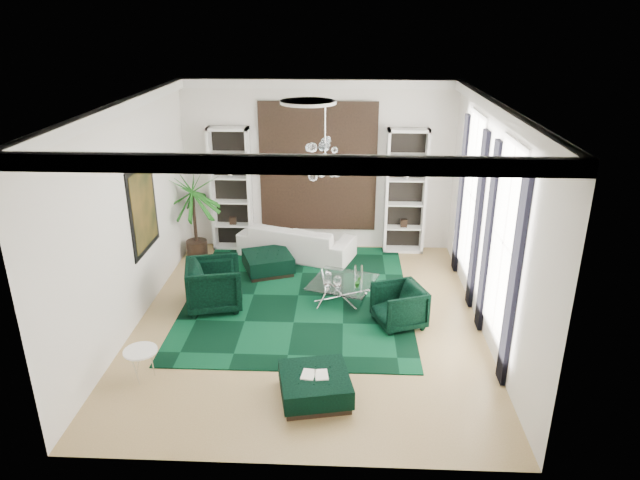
{
  "coord_description": "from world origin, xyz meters",
  "views": [
    {
      "loc": [
        0.61,
        -8.88,
        5.08
      ],
      "look_at": [
        0.18,
        0.5,
        1.34
      ],
      "focal_mm": 32.0,
      "sensor_mm": 36.0,
      "label": 1
    }
  ],
  "objects_px": {
    "coffee_table": "(343,290)",
    "side_table": "(142,365)",
    "armchair_left": "(214,285)",
    "palm": "(193,205)",
    "armchair_right": "(399,306)",
    "ottoman_front": "(315,386)",
    "sofa": "(297,241)",
    "ottoman_side": "(268,263)"
  },
  "relations": [
    {
      "from": "side_table",
      "to": "coffee_table",
      "type": "bearing_deg",
      "value": 42.09
    },
    {
      "from": "ottoman_side",
      "to": "side_table",
      "type": "xyz_separation_m",
      "value": [
        -1.37,
        -3.83,
        0.03
      ]
    },
    {
      "from": "side_table",
      "to": "armchair_left",
      "type": "bearing_deg",
      "value": 75.24
    },
    {
      "from": "side_table",
      "to": "palm",
      "type": "xyz_separation_m",
      "value": [
        -0.3,
        4.5,
        1.01
      ]
    },
    {
      "from": "sofa",
      "to": "armchair_left",
      "type": "height_order",
      "value": "armchair_left"
    },
    {
      "from": "ottoman_side",
      "to": "side_table",
      "type": "height_order",
      "value": "side_table"
    },
    {
      "from": "armchair_left",
      "to": "ottoman_front",
      "type": "distance_m",
      "value": 3.3
    },
    {
      "from": "ottoman_side",
      "to": "armchair_right",
      "type": "bearing_deg",
      "value": -38.86
    },
    {
      "from": "sofa",
      "to": "palm",
      "type": "relative_size",
      "value": 1.01
    },
    {
      "from": "palm",
      "to": "armchair_right",
      "type": "bearing_deg",
      "value": -32.86
    },
    {
      "from": "armchair_right",
      "to": "palm",
      "type": "distance_m",
      "value": 5.1
    },
    {
      "from": "side_table",
      "to": "palm",
      "type": "distance_m",
      "value": 4.62
    },
    {
      "from": "armchair_left",
      "to": "coffee_table",
      "type": "height_order",
      "value": "armchair_left"
    },
    {
      "from": "sofa",
      "to": "armchair_right",
      "type": "distance_m",
      "value": 3.58
    },
    {
      "from": "coffee_table",
      "to": "side_table",
      "type": "bearing_deg",
      "value": -137.91
    },
    {
      "from": "sofa",
      "to": "palm",
      "type": "xyz_separation_m",
      "value": [
        -2.2,
        -0.22,
        0.88
      ]
    },
    {
      "from": "sofa",
      "to": "armchair_left",
      "type": "bearing_deg",
      "value": 80.65
    },
    {
      "from": "armchair_left",
      "to": "armchair_right",
      "type": "distance_m",
      "value": 3.37
    },
    {
      "from": "sofa",
      "to": "armchair_left",
      "type": "distance_m",
      "value": 2.78
    },
    {
      "from": "armchair_right",
      "to": "ottoman_side",
      "type": "height_order",
      "value": "armchair_right"
    },
    {
      "from": "armchair_right",
      "to": "coffee_table",
      "type": "relative_size",
      "value": 0.72
    },
    {
      "from": "coffee_table",
      "to": "ottoman_front",
      "type": "bearing_deg",
      "value": -96.88
    },
    {
      "from": "ottoman_front",
      "to": "side_table",
      "type": "bearing_deg",
      "value": 172.36
    },
    {
      "from": "side_table",
      "to": "armchair_right",
      "type": "bearing_deg",
      "value": 24.26
    },
    {
      "from": "armchair_left",
      "to": "side_table",
      "type": "relative_size",
      "value": 2.0
    },
    {
      "from": "ottoman_front",
      "to": "ottoman_side",
      "type": "bearing_deg",
      "value": 106.17
    },
    {
      "from": "armchair_left",
      "to": "coffee_table",
      "type": "distance_m",
      "value": 2.4
    },
    {
      "from": "sofa",
      "to": "palm",
      "type": "distance_m",
      "value": 2.38
    },
    {
      "from": "armchair_right",
      "to": "side_table",
      "type": "xyz_separation_m",
      "value": [
        -3.93,
        -1.77,
        -0.13
      ]
    },
    {
      "from": "armchair_left",
      "to": "ottoman_front",
      "type": "relative_size",
      "value": 1.04
    },
    {
      "from": "sofa",
      "to": "ottoman_front",
      "type": "relative_size",
      "value": 2.65
    },
    {
      "from": "armchair_left",
      "to": "ottoman_side",
      "type": "bearing_deg",
      "value": -39.62
    },
    {
      "from": "armchair_right",
      "to": "side_table",
      "type": "distance_m",
      "value": 4.31
    },
    {
      "from": "armchair_right",
      "to": "palm",
      "type": "xyz_separation_m",
      "value": [
        -4.22,
        2.73,
        0.88
      ]
    },
    {
      "from": "coffee_table",
      "to": "ottoman_side",
      "type": "height_order",
      "value": "ottoman_side"
    },
    {
      "from": "ottoman_side",
      "to": "ottoman_front",
      "type": "relative_size",
      "value": 0.98
    },
    {
      "from": "ottoman_front",
      "to": "sofa",
      "type": "bearing_deg",
      "value": 97.68
    },
    {
      "from": "armchair_right",
      "to": "ottoman_side",
      "type": "bearing_deg",
      "value": -148.5
    },
    {
      "from": "armchair_right",
      "to": "palm",
      "type": "bearing_deg",
      "value": -142.5
    },
    {
      "from": "sofa",
      "to": "coffee_table",
      "type": "relative_size",
      "value": 2.26
    },
    {
      "from": "coffee_table",
      "to": "ottoman_front",
      "type": "relative_size",
      "value": 1.17
    },
    {
      "from": "coffee_table",
      "to": "side_table",
      "type": "xyz_separation_m",
      "value": [
        -2.95,
        -2.66,
        0.05
      ]
    }
  ]
}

